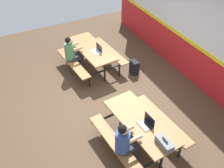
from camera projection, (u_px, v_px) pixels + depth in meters
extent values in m
cube|color=#4C3826|center=(108.00, 101.00, 7.17)|extent=(10.00, 10.00, 0.02)
cube|color=red|center=(189.00, 59.00, 7.74)|extent=(8.00, 0.12, 1.10)
cube|color=yellow|center=(191.00, 42.00, 7.34)|extent=(8.00, 0.03, 0.10)
cube|color=silver|center=(198.00, 16.00, 6.89)|extent=(6.72, 0.12, 1.40)
cube|color=#9E6B3D|center=(92.00, 48.00, 7.89)|extent=(1.94, 0.90, 0.04)
cube|color=#9E6B3D|center=(73.00, 63.00, 7.82)|extent=(1.80, 0.43, 0.04)
cube|color=#9E6B3D|center=(110.00, 51.00, 8.33)|extent=(1.80, 0.43, 0.04)
cube|color=black|center=(81.00, 48.00, 8.63)|extent=(0.04, 0.04, 0.70)
cube|color=black|center=(81.00, 47.00, 8.60)|extent=(0.17, 1.55, 0.04)
cube|color=black|center=(67.00, 56.00, 8.51)|extent=(0.04, 0.04, 0.41)
cube|color=black|center=(95.00, 47.00, 8.92)|extent=(0.04, 0.04, 0.41)
cube|color=black|center=(105.00, 71.00, 7.62)|extent=(0.04, 0.04, 0.70)
cube|color=black|center=(105.00, 70.00, 7.60)|extent=(0.17, 1.55, 0.04)
cube|color=black|center=(89.00, 81.00, 7.51)|extent=(0.04, 0.04, 0.41)
cube|color=black|center=(119.00, 70.00, 7.92)|extent=(0.04, 0.04, 0.41)
cube|color=#9E6B3D|center=(141.00, 122.00, 5.61)|extent=(1.94, 0.90, 0.04)
cube|color=#9E6B3D|center=(115.00, 143.00, 5.54)|extent=(1.80, 0.43, 0.04)
cube|color=#9E6B3D|center=(162.00, 119.00, 6.05)|extent=(1.80, 0.43, 0.04)
cube|color=black|center=(121.00, 112.00, 6.35)|extent=(0.04, 0.04, 0.70)
cube|color=black|center=(121.00, 111.00, 6.32)|extent=(0.17, 1.55, 0.04)
cube|color=black|center=(103.00, 125.00, 6.23)|extent=(0.04, 0.04, 0.41)
cube|color=black|center=(138.00, 109.00, 6.65)|extent=(0.04, 0.04, 0.41)
cube|color=black|center=(162.00, 158.00, 5.34)|extent=(0.04, 0.04, 0.70)
cube|color=black|center=(162.00, 157.00, 5.32)|extent=(0.17, 1.55, 0.04)
cube|color=black|center=(180.00, 151.00, 5.64)|extent=(0.04, 0.04, 0.41)
cylinder|color=#2D2D38|center=(80.00, 61.00, 8.24)|extent=(0.11, 0.11, 0.45)
cylinder|color=#2D2D38|center=(82.00, 64.00, 8.12)|extent=(0.11, 0.11, 0.45)
cube|color=#2D2D38|center=(76.00, 56.00, 7.94)|extent=(0.33, 0.40, 0.12)
cylinder|color=#4C8C59|center=(70.00, 51.00, 7.72)|extent=(0.30, 0.30, 0.48)
cylinder|color=tan|center=(74.00, 44.00, 7.83)|extent=(0.10, 0.31, 0.08)
cylinder|color=tan|center=(78.00, 49.00, 7.65)|extent=(0.10, 0.31, 0.08)
sphere|color=tan|center=(69.00, 41.00, 7.52)|extent=(0.20, 0.20, 0.20)
sphere|color=black|center=(68.00, 40.00, 7.48)|extent=(0.18, 0.18, 0.18)
cylinder|color=#2D2D38|center=(132.00, 148.00, 5.69)|extent=(0.11, 0.11, 0.45)
cylinder|color=#2D2D38|center=(137.00, 154.00, 5.57)|extent=(0.11, 0.11, 0.45)
cube|color=#2D2D38|center=(129.00, 145.00, 5.39)|extent=(0.33, 0.40, 0.12)
cylinder|color=#334C8C|center=(122.00, 141.00, 5.17)|extent=(0.30, 0.30, 0.48)
cylinder|color=tan|center=(127.00, 129.00, 5.28)|extent=(0.10, 0.31, 0.08)
cylinder|color=tan|center=(135.00, 139.00, 5.09)|extent=(0.10, 0.31, 0.08)
sphere|color=tan|center=(124.00, 130.00, 4.97)|extent=(0.20, 0.20, 0.20)
sphere|color=black|center=(123.00, 129.00, 4.93)|extent=(0.18, 0.18, 0.18)
cube|color=silver|center=(96.00, 52.00, 7.69)|extent=(0.34, 0.25, 0.01)
cube|color=black|center=(99.00, 48.00, 7.66)|extent=(0.32, 0.03, 0.21)
cube|color=black|center=(145.00, 125.00, 5.50)|extent=(0.34, 0.25, 0.01)
cube|color=black|center=(150.00, 119.00, 5.47)|extent=(0.32, 0.03, 0.21)
cube|color=#595B60|center=(165.00, 143.00, 5.06)|extent=(0.40, 0.18, 0.14)
cube|color=black|center=(165.00, 140.00, 5.00)|extent=(0.16, 0.02, 0.02)
cube|color=black|center=(134.00, 67.00, 8.00)|extent=(0.30, 0.18, 0.44)
cube|color=black|center=(137.00, 68.00, 8.08)|extent=(0.21, 0.04, 0.19)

